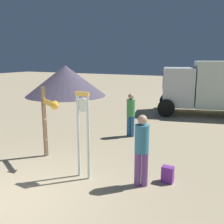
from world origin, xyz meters
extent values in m
plane|color=tan|center=(0.00, 0.00, 0.00)|extent=(80.00, 80.00, 0.00)
cylinder|color=white|center=(0.65, 1.79, 1.06)|extent=(0.07, 0.07, 2.12)
cylinder|color=white|center=(0.96, 1.76, 1.06)|extent=(0.07, 0.07, 2.12)
cube|color=#FEBD4B|center=(0.80, 1.77, 2.17)|extent=(0.40, 0.11, 0.10)
cylinder|color=silver|center=(0.81, 1.80, 1.90)|extent=(0.35, 0.07, 0.35)
cube|color=black|center=(0.81, 1.83, 1.90)|extent=(0.08, 0.02, 0.04)
cube|color=black|center=(0.81, 1.83, 1.90)|extent=(0.05, 0.02, 0.13)
cube|color=#8E704E|center=(-1.07, 2.45, 1.09)|extent=(0.13, 0.13, 2.18)
cube|color=#F5AD2D|center=(-0.65, 2.23, 1.75)|extent=(0.78, 0.45, 0.14)
cone|color=#F5AD2D|center=(-0.19, 1.99, 1.75)|extent=(0.31, 0.33, 0.25)
sphere|color=#FCEC91|center=(-1.00, 2.41, 0.54)|extent=(0.04, 0.04, 0.04)
sphere|color=#F7EB80|center=(-1.00, 2.41, 1.20)|extent=(0.04, 0.04, 0.04)
sphere|color=#F0ED8B|center=(-1.00, 2.41, 1.85)|extent=(0.04, 0.04, 0.04)
cylinder|color=#7A4995|center=(2.34, 2.06, 0.42)|extent=(0.16, 0.16, 0.85)
cylinder|color=#7A4995|center=(2.18, 2.02, 0.42)|extent=(0.16, 0.16, 0.85)
cylinder|color=teal|center=(2.26, 2.04, 1.18)|extent=(0.33, 0.33, 0.67)
sphere|color=tan|center=(2.26, 2.04, 1.63)|extent=(0.23, 0.23, 0.23)
cube|color=#743297|center=(2.79, 2.49, 0.20)|extent=(0.28, 0.20, 0.41)
cube|color=#64289B|center=(2.79, 2.61, 0.14)|extent=(0.20, 0.04, 0.18)
cylinder|color=#2C679D|center=(0.40, 5.55, 0.41)|extent=(0.15, 0.15, 0.82)
cylinder|color=#2C679D|center=(0.57, 5.53, 0.41)|extent=(0.15, 0.15, 0.82)
cylinder|color=#469B52|center=(0.49, 5.54, 1.15)|extent=(0.32, 0.32, 0.65)
sphere|color=tan|center=(0.49, 5.54, 1.58)|extent=(0.23, 0.23, 0.23)
cube|color=silver|center=(1.07, 10.86, 1.48)|extent=(2.11, 2.59, 2.05)
cube|color=black|center=(0.28, 10.66, 1.89)|extent=(0.49, 1.86, 0.90)
cylinder|color=black|center=(0.20, 11.89, 0.45)|extent=(0.93, 0.46, 0.90)
cylinder|color=black|center=(0.79, 9.54, 0.45)|extent=(0.93, 0.46, 0.90)
cone|color=#4D4558|center=(-8.59, 13.27, 1.23)|extent=(6.52, 6.52, 2.47)
camera|label=1|loc=(4.22, -3.25, 3.01)|focal=40.41mm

